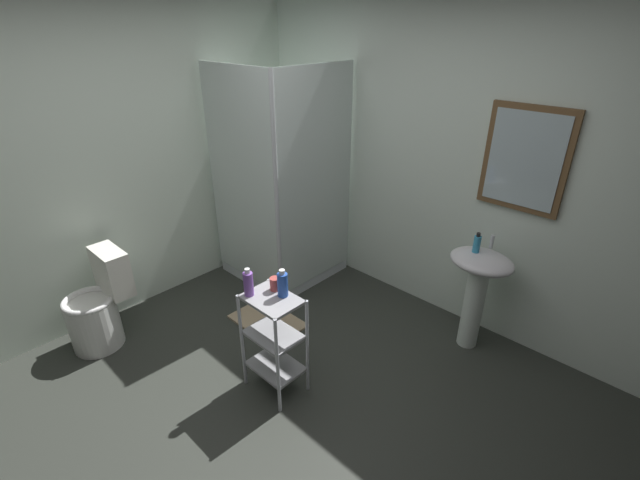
% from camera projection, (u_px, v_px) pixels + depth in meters
% --- Properties ---
extents(ground_plane, '(4.20, 4.20, 0.02)m').
position_uv_depth(ground_plane, '(270.00, 412.00, 2.87)').
color(ground_plane, '#30342E').
extents(wall_back, '(4.20, 0.14, 2.50)m').
position_uv_depth(wall_back, '(438.00, 166.00, 3.49)').
color(wall_back, silver).
rests_on(wall_back, ground_plane).
extents(wall_left, '(0.10, 4.20, 2.50)m').
position_uv_depth(wall_left, '(108.00, 168.00, 3.44)').
color(wall_left, silver).
rests_on(wall_left, ground_plane).
extents(shower_stall, '(0.92, 0.92, 2.00)m').
position_uv_depth(shower_stall, '(283.00, 234.00, 4.18)').
color(shower_stall, white).
rests_on(shower_stall, ground_plane).
extents(pedestal_sink, '(0.46, 0.37, 0.81)m').
position_uv_depth(pedestal_sink, '(478.00, 281.00, 3.21)').
color(pedestal_sink, white).
rests_on(pedestal_sink, ground_plane).
extents(sink_faucet, '(0.03, 0.03, 0.10)m').
position_uv_depth(sink_faucet, '(492.00, 242.00, 3.16)').
color(sink_faucet, silver).
rests_on(sink_faucet, pedestal_sink).
extents(toilet, '(0.37, 0.49, 0.76)m').
position_uv_depth(toilet, '(99.00, 308.00, 3.35)').
color(toilet, white).
rests_on(toilet, ground_plane).
extents(storage_cart, '(0.38, 0.28, 0.74)m').
position_uv_depth(storage_cart, '(274.00, 336.00, 2.87)').
color(storage_cart, silver).
rests_on(storage_cart, ground_plane).
extents(hand_soap_bottle, '(0.05, 0.05, 0.15)m').
position_uv_depth(hand_soap_bottle, '(477.00, 244.00, 3.10)').
color(hand_soap_bottle, '#389ED1').
rests_on(hand_soap_bottle, pedestal_sink).
extents(shampoo_bottle_blue, '(0.07, 0.07, 0.19)m').
position_uv_depth(shampoo_bottle_blue, '(283.00, 284.00, 2.72)').
color(shampoo_bottle_blue, '#254EAF').
rests_on(shampoo_bottle_blue, storage_cart).
extents(conditioner_bottle_purple, '(0.06, 0.06, 0.19)m').
position_uv_depth(conditioner_bottle_purple, '(248.00, 283.00, 2.72)').
color(conditioner_bottle_purple, purple).
rests_on(conditioner_bottle_purple, storage_cart).
extents(rinse_cup, '(0.07, 0.07, 0.09)m').
position_uv_depth(rinse_cup, '(275.00, 284.00, 2.80)').
color(rinse_cup, '#B24742').
rests_on(rinse_cup, storage_cart).
extents(bath_mat, '(0.60, 0.40, 0.02)m').
position_uv_depth(bath_mat, '(267.00, 321.00, 3.71)').
color(bath_mat, tan).
rests_on(bath_mat, ground_plane).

